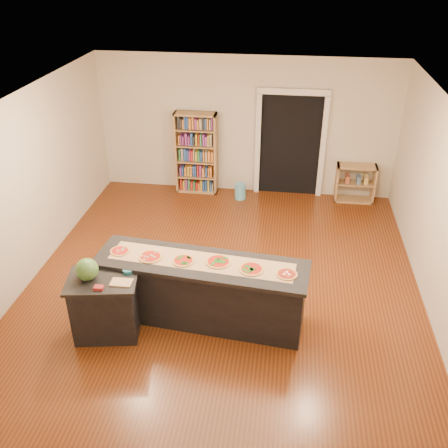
# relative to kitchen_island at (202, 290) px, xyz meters

# --- Properties ---
(room) EXTENTS (6.00, 7.00, 2.80)m
(room) POSITION_rel_kitchen_island_xyz_m (0.18, 0.76, 0.92)
(room) COLOR beige
(room) RESTS_ON ground
(doorway) EXTENTS (1.40, 0.09, 2.21)m
(doorway) POSITION_rel_kitchen_island_xyz_m (1.08, 4.22, 0.73)
(doorway) COLOR black
(doorway) RESTS_ON room
(kitchen_island) EXTENTS (2.86, 0.78, 0.94)m
(kitchen_island) POSITION_rel_kitchen_island_xyz_m (0.00, 0.00, 0.00)
(kitchen_island) COLOR black
(kitchen_island) RESTS_ON ground
(side_counter) EXTENTS (0.90, 0.65, 0.89)m
(side_counter) POSITION_rel_kitchen_island_xyz_m (-1.21, -0.46, -0.03)
(side_counter) COLOR black
(side_counter) RESTS_ON ground
(bookshelf) EXTENTS (0.85, 0.30, 1.70)m
(bookshelf) POSITION_rel_kitchen_island_xyz_m (-0.82, 4.06, 0.37)
(bookshelf) COLOR tan
(bookshelf) RESTS_ON ground
(low_shelf) EXTENTS (0.78, 0.33, 0.78)m
(low_shelf) POSITION_rel_kitchen_island_xyz_m (2.43, 4.04, -0.09)
(low_shelf) COLOR tan
(low_shelf) RESTS_ON ground
(waste_bin) EXTENTS (0.23, 0.23, 0.33)m
(waste_bin) POSITION_rel_kitchen_island_xyz_m (0.13, 3.82, -0.31)
(waste_bin) COLOR #5EB3D2
(waste_bin) RESTS_ON ground
(kraft_paper) EXTENTS (2.52, 0.69, 0.00)m
(kraft_paper) POSITION_rel_kitchen_island_xyz_m (0.00, 0.02, 0.47)
(kraft_paper) COLOR tan
(kraft_paper) RESTS_ON kitchen_island
(watermelon) EXTENTS (0.29, 0.29, 0.29)m
(watermelon) POSITION_rel_kitchen_island_xyz_m (-1.37, -0.49, 0.56)
(watermelon) COLOR #144214
(watermelon) RESTS_ON side_counter
(cutting_board) EXTENTS (0.27, 0.18, 0.02)m
(cutting_board) POSITION_rel_kitchen_island_xyz_m (-0.93, -0.52, 0.42)
(cutting_board) COLOR tan
(cutting_board) RESTS_ON side_counter
(package_red) EXTENTS (0.12, 0.09, 0.04)m
(package_red) POSITION_rel_kitchen_island_xyz_m (-1.16, -0.68, 0.43)
(package_red) COLOR maroon
(package_red) RESTS_ON side_counter
(package_teal) EXTENTS (0.14, 0.14, 0.05)m
(package_teal) POSITION_rel_kitchen_island_xyz_m (-0.91, -0.28, 0.44)
(package_teal) COLOR #195966
(package_teal) RESTS_ON side_counter
(pizza_a) EXTENTS (0.27, 0.27, 0.02)m
(pizza_a) POSITION_rel_kitchen_island_xyz_m (-1.14, 0.10, 0.48)
(pizza_a) COLOR #B48145
(pizza_a) RESTS_ON kitchen_island
(pizza_b) EXTENTS (0.31, 0.31, 0.02)m
(pizza_b) POSITION_rel_kitchen_island_xyz_m (-0.69, 0.02, 0.48)
(pizza_b) COLOR #B48145
(pizza_b) RESTS_ON kitchen_island
(pizza_c) EXTENTS (0.29, 0.29, 0.02)m
(pizza_c) POSITION_rel_kitchen_island_xyz_m (-0.23, -0.02, 0.48)
(pizza_c) COLOR #B48145
(pizza_c) RESTS_ON kitchen_island
(pizza_d) EXTENTS (0.33, 0.33, 0.02)m
(pizza_d) POSITION_rel_kitchen_island_xyz_m (0.23, 0.02, 0.48)
(pizza_d) COLOR #B48145
(pizza_d) RESTS_ON kitchen_island
(pizza_e) EXTENTS (0.32, 0.32, 0.02)m
(pizza_e) POSITION_rel_kitchen_island_xyz_m (0.68, -0.09, 0.48)
(pizza_e) COLOR #B48145
(pizza_e) RESTS_ON kitchen_island
(pizza_f) EXTENTS (0.26, 0.26, 0.02)m
(pizza_f) POSITION_rel_kitchen_island_xyz_m (1.13, -0.14, 0.48)
(pizza_f) COLOR #B48145
(pizza_f) RESTS_ON kitchen_island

